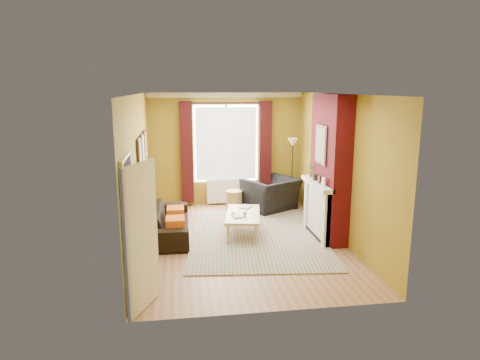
{
  "coord_description": "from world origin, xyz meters",
  "views": [
    {
      "loc": [
        -1.16,
        -7.82,
        2.92
      ],
      "look_at": [
        0.0,
        0.25,
        1.15
      ],
      "focal_mm": 32.0,
      "sensor_mm": 36.0,
      "label": 1
    }
  ],
  "objects_px": {
    "sofa": "(168,221)",
    "wicker_stool": "(234,201)",
    "coffee_table": "(243,215)",
    "floor_lamp": "(292,153)",
    "armchair": "(271,194)"
  },
  "relations": [
    {
      "from": "armchair",
      "to": "floor_lamp",
      "type": "xyz_separation_m",
      "value": [
        0.54,
        0.1,
        0.98
      ]
    },
    {
      "from": "armchair",
      "to": "sofa",
      "type": "bearing_deg",
      "value": 2.7
    },
    {
      "from": "sofa",
      "to": "wicker_stool",
      "type": "bearing_deg",
      "value": -43.23
    },
    {
      "from": "wicker_stool",
      "to": "armchair",
      "type": "bearing_deg",
      "value": -2.93
    },
    {
      "from": "sofa",
      "to": "wicker_stool",
      "type": "xyz_separation_m",
      "value": [
        1.54,
        1.6,
        -0.05
      ]
    },
    {
      "from": "coffee_table",
      "to": "floor_lamp",
      "type": "xyz_separation_m",
      "value": [
        1.48,
        1.78,
        0.97
      ]
    },
    {
      "from": "armchair",
      "to": "wicker_stool",
      "type": "relative_size",
      "value": 2.42
    },
    {
      "from": "coffee_table",
      "to": "floor_lamp",
      "type": "distance_m",
      "value": 2.51
    },
    {
      "from": "sofa",
      "to": "armchair",
      "type": "distance_m",
      "value": 2.89
    },
    {
      "from": "coffee_table",
      "to": "sofa",
      "type": "bearing_deg",
      "value": -174.32
    },
    {
      "from": "coffee_table",
      "to": "wicker_stool",
      "type": "height_order",
      "value": "wicker_stool"
    },
    {
      "from": "sofa",
      "to": "floor_lamp",
      "type": "relative_size",
      "value": 1.19
    },
    {
      "from": "sofa",
      "to": "wicker_stool",
      "type": "distance_m",
      "value": 2.22
    },
    {
      "from": "sofa",
      "to": "wicker_stool",
      "type": "relative_size",
      "value": 4.19
    },
    {
      "from": "armchair",
      "to": "coffee_table",
      "type": "relative_size",
      "value": 0.83
    }
  ]
}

